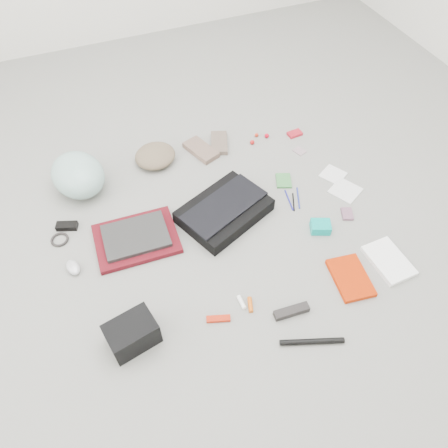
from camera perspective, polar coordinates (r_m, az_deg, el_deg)
name	(u,v)px	position (r m, az deg, el deg)	size (l,w,h in m)	color
ground_plane	(224,231)	(2.12, 0.00, -0.86)	(4.00, 4.00, 0.00)	slate
messenger_bag	(224,211)	(2.15, 0.03, 1.72)	(0.42, 0.30, 0.07)	black
bag_flap	(224,205)	(2.12, 0.03, 2.43)	(0.42, 0.19, 0.01)	black
laptop_sleeve	(137,239)	(2.11, -11.36, -1.91)	(0.38, 0.29, 0.03)	#550B14
laptop	(136,236)	(2.09, -11.46, -1.53)	(0.30, 0.22, 0.02)	black
bike_helmet	(78,175)	(2.36, -18.53, 6.11)	(0.26, 0.32, 0.19)	#9BC8C1
beanie	(155,156)	(2.45, -8.99, 8.79)	(0.23, 0.21, 0.08)	brown
mitten_left	(201,150)	(2.50, -3.02, 9.63)	(0.10, 0.21, 0.03)	#755B4E
mitten_right	(219,143)	(2.55, -0.63, 10.54)	(0.09, 0.18, 0.03)	#6A584C
power_brick	(67,226)	(2.25, -19.83, -0.25)	(0.10, 0.05, 0.03)	black
cable_coil	(60,240)	(2.22, -20.68, -1.91)	(0.08, 0.08, 0.01)	black
mouse	(73,267)	(2.08, -19.11, -5.37)	(0.05, 0.09, 0.03)	#BBBBC2
camera_bag	(132,334)	(1.80, -11.92, -13.84)	(0.19, 0.13, 0.12)	black
multitool	(218,319)	(1.85, -0.74, -12.28)	(0.10, 0.03, 0.02)	#A81A04
toiletry_tube_white	(241,302)	(1.89, 2.29, -10.18)	(0.02, 0.02, 0.06)	white
toiletry_tube_orange	(250,305)	(1.88, 3.45, -10.47)	(0.02, 0.02, 0.07)	#C9530D
u_lock	(291,311)	(1.88, 8.80, -11.20)	(0.15, 0.04, 0.03)	black
bike_pump	(312,342)	(1.84, 11.42, -14.82)	(0.02, 0.02, 0.26)	black
book_red	(350,278)	(2.03, 16.19, -6.76)	(0.15, 0.22, 0.02)	#C42600
book_white	(389,261)	(2.13, 20.70, -4.52)	(0.15, 0.23, 0.02)	white
notepad	(284,181)	(2.35, 7.79, 5.63)	(0.08, 0.10, 0.01)	#37793C
pen_blue	(289,200)	(2.26, 8.48, 3.12)	(0.01, 0.01, 0.14)	navy
pen_black	(293,202)	(2.26, 9.06, 2.87)	(0.01, 0.01, 0.12)	black
pen_navy	(298,198)	(2.28, 9.68, 3.39)	(0.01, 0.01, 0.14)	navy
accordion_wallet	(320,227)	(2.15, 12.49, -0.35)	(0.09, 0.07, 0.05)	#02B0A5
card_deck	(347,214)	(2.26, 15.77, 1.28)	(0.05, 0.08, 0.01)	#83576F
napkin_top	(333,175)	(2.44, 14.07, 6.26)	(0.12, 0.12, 0.01)	silver
napkin_bottom	(345,191)	(2.37, 15.56, 4.23)	(0.14, 0.14, 0.01)	silver
lollipop_a	(252,142)	(2.56, 3.71, 10.61)	(0.03, 0.03, 0.03)	red
lollipop_b	(257,135)	(2.61, 4.28, 11.51)	(0.02, 0.02, 0.02)	#AC2511
lollipop_c	(267,136)	(2.61, 5.61, 11.41)	(0.03, 0.03, 0.03)	red
altoids_tin	(295,134)	(2.65, 9.22, 11.57)	(0.08, 0.05, 0.02)	red
stamp_sheet	(299,151)	(2.55, 9.82, 9.38)	(0.05, 0.07, 0.00)	#A38791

